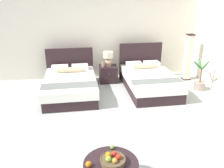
% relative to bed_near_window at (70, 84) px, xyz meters
% --- Properties ---
extents(ground_plane, '(9.74, 10.12, 0.02)m').
position_rel_bed_near_window_xyz_m(ground_plane, '(1.12, -1.87, -0.29)').
color(ground_plane, '#B1B7AF').
extents(wall_back, '(9.74, 0.12, 2.81)m').
position_rel_bed_near_window_xyz_m(wall_back, '(1.12, 1.39, 1.13)').
color(wall_back, silver).
rests_on(wall_back, ground).
extents(bed_near_window, '(1.44, 2.13, 1.07)m').
position_rel_bed_near_window_xyz_m(bed_near_window, '(0.00, 0.00, 0.00)').
color(bed_near_window, black).
rests_on(bed_near_window, ground).
extents(bed_near_corner, '(1.38, 2.16, 1.17)m').
position_rel_bed_near_window_xyz_m(bed_near_corner, '(2.23, 0.00, 0.01)').
color(bed_near_corner, black).
rests_on(bed_near_corner, ground).
extents(nightstand, '(0.54, 0.48, 0.52)m').
position_rel_bed_near_window_xyz_m(nightstand, '(1.15, 0.79, -0.02)').
color(nightstand, black).
rests_on(nightstand, ground).
extents(table_lamp, '(0.30, 0.30, 0.45)m').
position_rel_bed_near_window_xyz_m(table_lamp, '(1.15, 0.81, 0.51)').
color(table_lamp, tan).
rests_on(table_lamp, nightstand).
extents(vase, '(0.10, 0.10, 0.17)m').
position_rel_bed_near_window_xyz_m(vase, '(0.99, 0.75, 0.32)').
color(vase, gray).
rests_on(vase, nightstand).
extents(fruit_bowl, '(0.36, 0.36, 0.15)m').
position_rel_bed_near_window_xyz_m(fruit_bowl, '(0.68, -3.60, 0.26)').
color(fruit_bowl, brown).
rests_on(fruit_bowl, coffee_table).
extents(loose_apple, '(0.07, 0.07, 0.07)m').
position_rel_bed_near_window_xyz_m(loose_apple, '(0.72, -3.28, 0.23)').
color(loose_apple, '#86AA48').
rests_on(loose_apple, coffee_table).
extents(loose_orange, '(0.08, 0.08, 0.08)m').
position_rel_bed_near_window_xyz_m(loose_orange, '(0.35, -3.62, 0.24)').
color(loose_orange, orange).
rests_on(loose_orange, coffee_table).
extents(floor_lamp_corner, '(0.24, 0.24, 1.45)m').
position_rel_bed_near_window_xyz_m(floor_lamp_corner, '(3.67, 0.69, 0.45)').
color(floor_lamp_corner, black).
rests_on(floor_lamp_corner, ground).
extents(potted_palm, '(0.55, 0.59, 0.92)m').
position_rel_bed_near_window_xyz_m(potted_palm, '(3.68, -0.20, -0.04)').
color(potted_palm, gray).
rests_on(potted_palm, ground).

